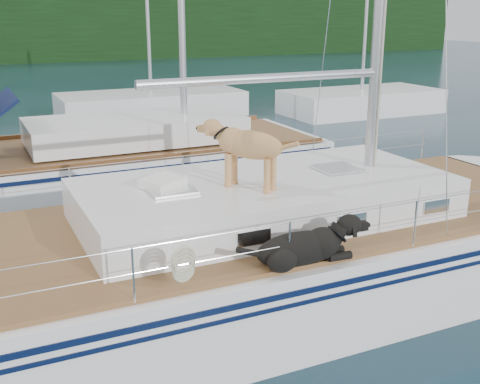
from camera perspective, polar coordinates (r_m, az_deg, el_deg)
ground at (r=8.81m, az=-2.44°, el=-10.77°), size 120.00×120.00×0.00m
main_sailboat at (r=8.54m, az=-1.89°, el=-6.64°), size 12.00×3.93×14.01m
neighbor_sailboat at (r=14.05m, az=-14.01°, el=2.13°), size 11.00×3.50×13.30m
bg_boat_center at (r=24.51m, az=-8.40°, el=8.20°), size 7.20×3.00×11.65m
bg_boat_east at (r=25.42m, az=11.41°, el=8.37°), size 6.40×3.00×11.65m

